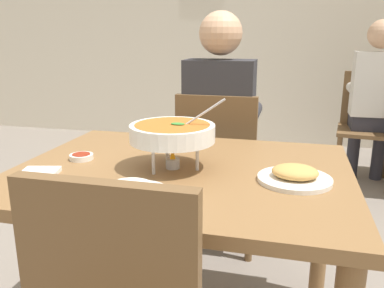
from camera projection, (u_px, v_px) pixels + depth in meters
name	position (u px, v px, depth m)	size (l,w,h in m)	color
cafe_rear_partition	(263.00, 6.00, 4.32)	(10.00, 0.10, 3.00)	beige
dining_table_main	(182.00, 195.00, 1.47)	(1.19, 0.93, 0.73)	brown
chair_diner_main	(219.00, 164.00, 2.20)	(0.44, 0.44, 0.90)	brown
diner_main	(220.00, 120.00, 2.17)	(0.40, 0.45, 1.31)	#2D2D38
curry_bowl	(172.00, 133.00, 1.40)	(0.33, 0.30, 0.26)	silver
rice_plate	(131.00, 192.00, 1.17)	(0.24, 0.24, 0.06)	white
appetizer_plate	(295.00, 176.00, 1.30)	(0.24, 0.24, 0.06)	white
sauce_dish	(81.00, 157.00, 1.54)	(0.09, 0.09, 0.02)	white
napkin_folded	(41.00, 172.00, 1.38)	(0.12, 0.08, 0.02)	white
fork_utensil	(27.00, 177.00, 1.33)	(0.01, 0.17, 0.01)	silver
spoon_utensil	(40.00, 178.00, 1.32)	(0.01, 0.17, 0.01)	silver
chair_bg_middle	(367.00, 120.00, 3.32)	(0.49, 0.49, 0.90)	brown
patron_bg_middle	(375.00, 93.00, 3.20)	(0.40, 0.45, 1.31)	#2D2D38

